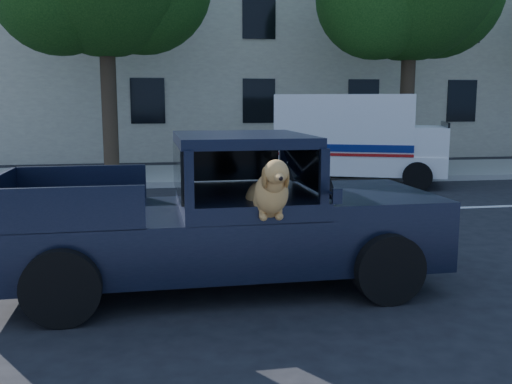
# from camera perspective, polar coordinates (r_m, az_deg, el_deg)

# --- Properties ---
(ground) EXTENTS (120.00, 120.00, 0.00)m
(ground) POSITION_cam_1_polar(r_m,az_deg,el_deg) (8.04, 9.64, -6.76)
(ground) COLOR black
(ground) RESTS_ON ground
(far_sidewalk) EXTENTS (60.00, 4.00, 0.15)m
(far_sidewalk) POSITION_cam_1_polar(r_m,az_deg,el_deg) (16.83, -0.60, 1.87)
(far_sidewalk) COLOR gray
(far_sidewalk) RESTS_ON ground
(lane_stripes) EXTENTS (21.60, 0.14, 0.01)m
(lane_stripes) POSITION_cam_1_polar(r_m,az_deg,el_deg) (11.84, 13.44, -1.76)
(lane_stripes) COLOR silver
(lane_stripes) RESTS_ON ground
(building_main) EXTENTS (26.00, 6.00, 9.00)m
(building_main) POSITION_cam_1_polar(r_m,az_deg,el_deg) (24.56, 3.82, 14.44)
(building_main) COLOR beige
(building_main) RESTS_ON ground
(pickup_truck) EXTENTS (5.06, 2.60, 1.80)m
(pickup_truck) POSITION_cam_1_polar(r_m,az_deg,el_deg) (6.76, -4.14, -4.34)
(pickup_truck) COLOR black
(pickup_truck) RESTS_ON ground
(mail_truck) EXTENTS (4.72, 3.43, 2.35)m
(mail_truck) POSITION_cam_1_polar(r_m,az_deg,el_deg) (15.38, 9.94, 4.63)
(mail_truck) COLOR silver
(mail_truck) RESTS_ON ground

